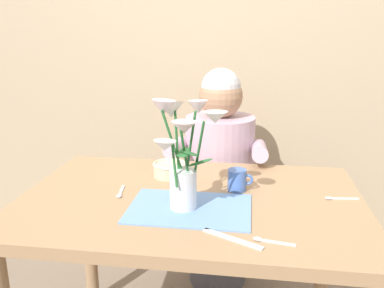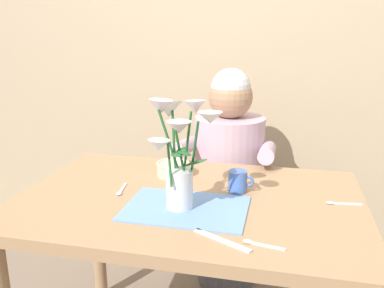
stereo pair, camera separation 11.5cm
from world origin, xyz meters
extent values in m
cube|color=tan|center=(0.00, 1.05, 1.25)|extent=(4.00, 0.10, 2.50)
cube|color=#9E7A56|center=(0.00, 0.00, 0.72)|extent=(1.20, 0.80, 0.04)
cylinder|color=#9E7A56|center=(-0.54, 0.34, 0.35)|extent=(0.06, 0.06, 0.70)
cylinder|color=#9E7A56|center=(0.54, 0.34, 0.35)|extent=(0.06, 0.06, 0.70)
cylinder|color=#4C4C56|center=(0.05, 0.62, 0.20)|extent=(0.30, 0.30, 0.40)
cylinder|color=#BC9EB2|center=(0.05, 0.62, 0.65)|extent=(0.34, 0.34, 0.50)
sphere|color=#A37A5B|center=(0.05, 0.62, 1.00)|extent=(0.21, 0.21, 0.21)
sphere|color=silver|center=(0.05, 0.62, 1.04)|extent=(0.19, 0.19, 0.19)
cylinder|color=#BC9EB2|center=(-0.14, 0.48, 0.78)|extent=(0.07, 0.33, 0.12)
cylinder|color=#BC9EB2|center=(0.24, 0.48, 0.78)|extent=(0.07, 0.33, 0.12)
cube|color=#6B93D1|center=(0.01, -0.10, 0.74)|extent=(0.40, 0.28, 0.00)
cylinder|color=silver|center=(-0.01, -0.10, 0.81)|extent=(0.09, 0.09, 0.13)
cylinder|color=#23602D|center=(0.04, -0.11, 0.94)|extent=(0.05, 0.08, 0.21)
cone|color=white|center=(0.09, -0.12, 1.06)|extent=(0.11, 0.11, 0.04)
sphere|color=#E5D14C|center=(0.09, -0.12, 1.06)|extent=(0.02, 0.02, 0.02)
cylinder|color=#23602D|center=(0.01, -0.08, 0.95)|extent=(0.05, 0.06, 0.23)
cone|color=silver|center=(0.03, -0.06, 1.07)|extent=(0.09, 0.09, 0.05)
sphere|color=#E5D14C|center=(0.03, -0.06, 1.08)|extent=(0.02, 0.02, 0.02)
cylinder|color=#23602D|center=(-0.03, -0.08, 0.95)|extent=(0.02, 0.04, 0.23)
cone|color=white|center=(-0.06, -0.05, 1.06)|extent=(0.11, 0.11, 0.06)
sphere|color=#E5D14C|center=(-0.06, -0.05, 1.07)|extent=(0.02, 0.02, 0.02)
cylinder|color=#23602D|center=(-0.04, -0.09, 0.95)|extent=(0.07, 0.03, 0.23)
cone|color=silver|center=(-0.07, -0.08, 1.07)|extent=(0.11, 0.11, 0.05)
sphere|color=#E5D14C|center=(-0.07, -0.08, 1.08)|extent=(0.02, 0.02, 0.02)
cylinder|color=#23602D|center=(-0.03, -0.14, 0.91)|extent=(0.03, 0.05, 0.14)
cone|color=white|center=(-0.05, -0.18, 0.98)|extent=(0.10, 0.10, 0.04)
sphere|color=#E5D14C|center=(-0.05, -0.18, 0.98)|extent=(0.02, 0.02, 0.02)
cylinder|color=#23602D|center=(0.00, -0.12, 0.93)|extent=(0.02, 0.07, 0.18)
cone|color=silver|center=(0.00, -0.14, 1.02)|extent=(0.09, 0.09, 0.04)
sphere|color=#E5D14C|center=(0.00, -0.14, 1.03)|extent=(0.02, 0.02, 0.02)
ellipsoid|color=#23602D|center=(-0.01, -0.04, 0.92)|extent=(0.05, 0.09, 0.02)
ellipsoid|color=#23602D|center=(0.00, -0.16, 0.95)|extent=(0.06, 0.10, 0.02)
ellipsoid|color=#23602D|center=(0.02, -0.15, 0.95)|extent=(0.08, 0.10, 0.03)
ellipsoid|color=#23602D|center=(0.05, -0.12, 0.91)|extent=(0.09, 0.07, 0.04)
cylinder|color=beige|center=(-0.12, 0.20, 0.77)|extent=(0.13, 0.13, 0.05)
torus|color=beige|center=(-0.12, 0.20, 0.79)|extent=(0.14, 0.14, 0.01)
cube|color=silver|center=(0.16, -0.28, 0.74)|extent=(0.18, 0.10, 0.00)
cylinder|color=#476BB7|center=(0.16, 0.08, 0.78)|extent=(0.07, 0.07, 0.08)
torus|color=#476BB7|center=(0.20, 0.08, 0.78)|extent=(0.04, 0.01, 0.04)
cube|color=silver|center=(0.28, -0.28, 0.74)|extent=(0.10, 0.03, 0.00)
ellipsoid|color=silver|center=(0.23, -0.28, 0.74)|extent=(0.03, 0.02, 0.01)
cube|color=silver|center=(0.53, 0.06, 0.74)|extent=(0.10, 0.02, 0.00)
ellipsoid|color=silver|center=(0.48, 0.05, 0.74)|extent=(0.03, 0.02, 0.01)
cube|color=silver|center=(-0.26, 0.02, 0.74)|extent=(0.02, 0.10, 0.00)
ellipsoid|color=silver|center=(-0.25, -0.04, 0.74)|extent=(0.02, 0.03, 0.01)
camera|label=1|loc=(0.20, -1.32, 1.31)|focal=38.22mm
camera|label=2|loc=(0.31, -1.30, 1.31)|focal=38.22mm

